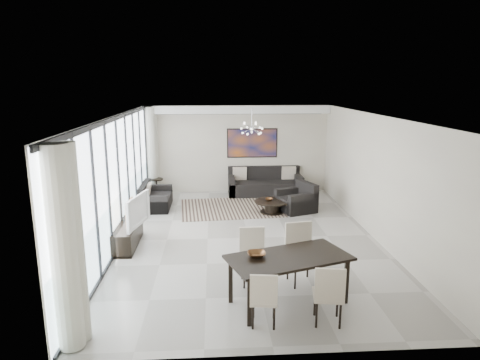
{
  "coord_description": "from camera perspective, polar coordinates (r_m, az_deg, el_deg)",
  "views": [
    {
      "loc": [
        -0.79,
        -9.6,
        3.62
      ],
      "look_at": [
        -0.14,
        0.74,
        1.25
      ],
      "focal_mm": 32.0,
      "sensor_mm": 36.0,
      "label": 1
    }
  ],
  "objects": [
    {
      "name": "rug",
      "position": [
        12.65,
        -1.19,
        -3.73
      ],
      "size": [
        3.07,
        2.46,
        0.01
      ],
      "primitive_type": "cube",
      "rotation": [
        0.0,
        0.0,
        0.08
      ],
      "color": "black",
      "rests_on": "floor"
    },
    {
      "name": "armchair",
      "position": [
        12.43,
        7.6,
        -2.82
      ],
      "size": [
        1.2,
        1.23,
        0.81
      ],
      "color": "black",
      "rests_on": "floor"
    },
    {
      "name": "loveseat",
      "position": [
        12.88,
        -11.29,
        -2.55
      ],
      "size": [
        0.83,
        1.47,
        0.73
      ],
      "color": "black",
      "rests_on": "floor"
    },
    {
      "name": "bowl_dining",
      "position": [
        7.12,
        2.21,
        -9.88
      ],
      "size": [
        0.31,
        0.31,
        0.07
      ],
      "primitive_type": "imported",
      "rotation": [
        0.0,
        0.0,
        0.01
      ],
      "color": "brown",
      "rests_on": "dining_table"
    },
    {
      "name": "room_shell",
      "position": [
        9.92,
        3.76,
        0.22
      ],
      "size": [
        6.0,
        9.0,
        2.9
      ],
      "color": "#A8A39B",
      "rests_on": "ground"
    },
    {
      "name": "bowl_coffee",
      "position": [
        12.18,
        3.9,
        -2.59
      ],
      "size": [
        0.24,
        0.24,
        0.07
      ],
      "primitive_type": "imported",
      "rotation": [
        0.0,
        0.0,
        0.13
      ],
      "color": "brown",
      "rests_on": "coffee_table"
    },
    {
      "name": "dining_table",
      "position": [
        7.21,
        6.53,
        -10.7
      ],
      "size": [
        2.21,
        1.6,
        0.83
      ],
      "color": "black",
      "rests_on": "floor"
    },
    {
      "name": "tv_console",
      "position": [
        10.08,
        -14.75,
        -7.13
      ],
      "size": [
        0.44,
        1.57,
        0.49
      ],
      "primitive_type": "cube",
      "color": "black",
      "rests_on": "floor"
    },
    {
      "name": "chandelier",
      "position": [
        12.22,
        1.57,
        6.91
      ],
      "size": [
        0.66,
        0.66,
        0.71
      ],
      "color": "silver",
      "rests_on": "room_shell"
    },
    {
      "name": "dining_chair_nw",
      "position": [
        7.98,
        1.68,
        -9.47
      ],
      "size": [
        0.48,
        0.48,
        1.02
      ],
      "color": "beige",
      "rests_on": "floor"
    },
    {
      "name": "coffee_table",
      "position": [
        12.2,
        4.27,
        -3.46
      ],
      "size": [
        0.98,
        0.98,
        0.34
      ],
      "color": "black",
      "rests_on": "floor"
    },
    {
      "name": "television",
      "position": [
        9.83,
        -14.06,
        -3.96
      ],
      "size": [
        0.42,
        1.21,
        0.69
      ],
      "primitive_type": "imported",
      "rotation": [
        0.0,
        0.0,
        1.35
      ],
      "color": "gray",
      "rests_on": "tv_console"
    },
    {
      "name": "window_wall",
      "position": [
        10.05,
        -15.34,
        0.05
      ],
      "size": [
        0.37,
        8.95,
        2.9
      ],
      "color": "white",
      "rests_on": "floor"
    },
    {
      "name": "soffit",
      "position": [
        13.95,
        -0.33,
        9.39
      ],
      "size": [
        5.98,
        0.4,
        0.26
      ],
      "primitive_type": "cube",
      "color": "white",
      "rests_on": "room_shell"
    },
    {
      "name": "dining_chair_sw",
      "position": [
        6.62,
        3.18,
        -15.19
      ],
      "size": [
        0.46,
        0.46,
        0.89
      ],
      "color": "beige",
      "rests_on": "floor"
    },
    {
      "name": "dining_chair_ne",
      "position": [
        8.05,
        8.03,
        -8.98
      ],
      "size": [
        0.59,
        0.59,
        1.11
      ],
      "color": "beige",
      "rests_on": "floor"
    },
    {
      "name": "painting",
      "position": [
        14.27,
        1.65,
        4.94
      ],
      "size": [
        1.68,
        0.04,
        0.98
      ],
      "primitive_type": "cube",
      "color": "#A75117",
      "rests_on": "room_shell"
    },
    {
      "name": "sofa_main",
      "position": [
        14.18,
        3.33,
        -0.7
      ],
      "size": [
        2.41,
        0.99,
        0.88
      ],
      "color": "black",
      "rests_on": "floor"
    },
    {
      "name": "side_table",
      "position": [
        14.08,
        -11.06,
        -0.58
      ],
      "size": [
        0.43,
        0.43,
        0.59
      ],
      "color": "black",
      "rests_on": "floor"
    },
    {
      "name": "dining_chair_se",
      "position": [
        6.75,
        11.76,
        -14.36
      ],
      "size": [
        0.51,
        0.51,
        0.97
      ],
      "color": "beige",
      "rests_on": "floor"
    }
  ]
}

